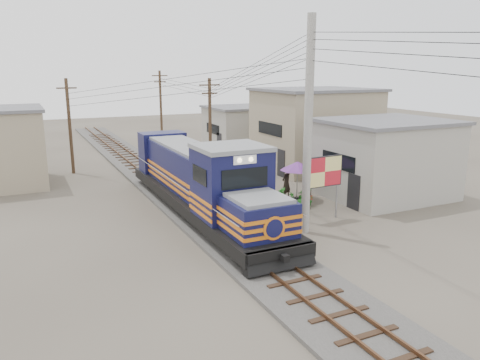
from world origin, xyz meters
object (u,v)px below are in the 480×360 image
locomotive (201,182)px  market_umbrella (298,166)px  billboard (324,173)px  vendor (286,183)px

locomotive → market_umbrella: 6.30m
locomotive → billboard: (5.33, -3.54, 0.66)m
vendor → billboard: bearing=58.6°
locomotive → market_umbrella: (6.28, 0.43, 0.22)m
vendor → market_umbrella: bearing=101.2°
locomotive → billboard: bearing=-33.6°
locomotive → billboard: size_ratio=5.05×
market_umbrella → vendor: size_ratio=1.45×
billboard → locomotive: bearing=143.4°
billboard → vendor: size_ratio=1.79×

